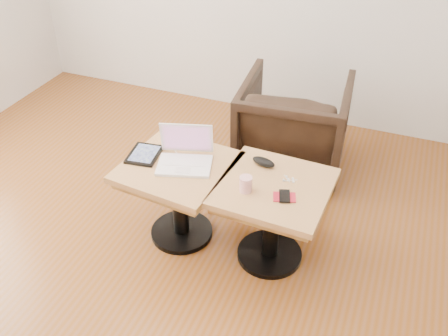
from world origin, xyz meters
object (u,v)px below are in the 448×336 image
(side_table_left, at_px, (179,183))
(striped_cup, at_px, (246,184))
(laptop, at_px, (185,156))
(side_table_right, at_px, (273,204))
(armchair, at_px, (293,125))

(side_table_left, relative_size, striped_cup, 7.38)
(laptop, xyz_separation_m, striped_cup, (0.41, -0.12, 0.00))
(laptop, distance_m, striped_cup, 0.43)
(side_table_left, bearing_deg, laptop, 50.05)
(side_table_right, height_order, armchair, armchair)
(side_table_left, distance_m, side_table_right, 0.58)
(armchair, bearing_deg, striped_cup, 85.65)
(side_table_right, bearing_deg, laptop, -179.35)
(side_table_left, relative_size, armchair, 0.86)
(laptop, relative_size, striped_cup, 4.10)
(striped_cup, bearing_deg, laptop, 163.59)
(side_table_left, height_order, laptop, laptop)
(striped_cup, xyz_separation_m, armchair, (-0.01, 1.08, -0.24))
(side_table_left, relative_size, side_table_right, 1.05)
(striped_cup, distance_m, armchair, 1.11)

